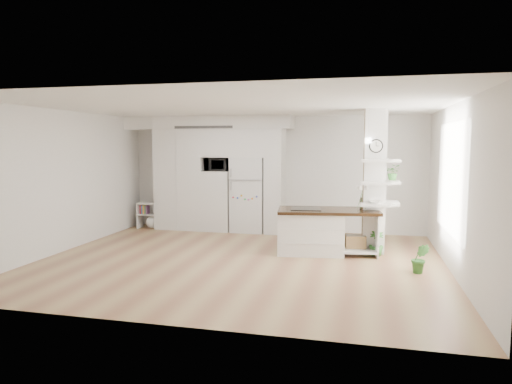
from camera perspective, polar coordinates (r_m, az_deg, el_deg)
floor at (r=8.17m, az=-1.98°, el=-8.55°), size 7.00×6.00×0.01m
room at (r=7.91m, az=-2.02°, el=4.56°), size 7.04×6.04×2.72m
cabinet_wall at (r=10.91m, az=-5.64°, el=3.09°), size 4.00×0.71×2.70m
refrigerator at (r=10.71m, az=-0.90°, el=-0.32°), size 0.78×0.69×1.75m
column at (r=8.79m, az=15.15°, el=1.21°), size 0.69×0.90×2.70m
window at (r=8.07m, az=23.20°, el=1.58°), size 0.00×2.40×2.40m
pendant_light at (r=7.79m, az=10.50°, el=6.39°), size 0.12×0.12×0.10m
kitchen_island at (r=8.70m, az=7.61°, el=-4.73°), size 1.96×1.12×1.41m
bookshelf at (r=11.47m, az=-13.10°, el=-3.05°), size 0.53×0.31×0.63m
floor_plant_a at (r=7.77m, az=19.83°, el=-7.82°), size 0.29×0.24×0.49m
floor_plant_b at (r=8.77m, az=14.79°, el=-6.21°), size 0.27×0.27×0.46m
microwave at (r=10.81m, az=-4.85°, el=3.42°), size 0.54×0.37×0.30m
shelf_plant at (r=8.96m, az=16.76°, el=2.37°), size 0.27×0.23×0.30m
decor_bowl at (r=8.60m, az=14.61°, el=-1.22°), size 0.22×0.22×0.05m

